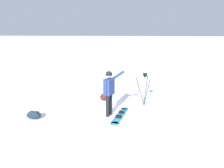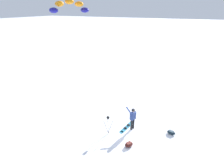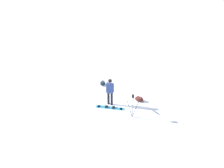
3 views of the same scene
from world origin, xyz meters
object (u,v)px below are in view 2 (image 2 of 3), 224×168
object	(u,v)px
snowboard	(127,127)
gear_bag_large	(171,132)
traction_kite	(70,6)
camera_tripod	(108,122)
gear_bag_small	(129,144)
snowboarder	(133,117)

from	to	relation	value
snowboard	gear_bag_large	distance (m)	3.20
traction_kite	camera_tripod	distance (m)	10.08
gear_bag_small	snowboarder	bearing A→B (deg)	-166.37
snowboarder	camera_tripod	bearing A→B (deg)	-45.79
snowboarder	traction_kite	size ratio (longest dim) A/B	0.48
snowboarder	camera_tripod	distance (m)	1.87
snowboard	gear_bag_large	world-z (taller)	gear_bag_large
traction_kite	gear_bag_large	world-z (taller)	traction_kite
traction_kite	gear_bag_small	bearing A→B (deg)	58.89
traction_kite	camera_tripod	world-z (taller)	traction_kite
snowboarder	snowboard	distance (m)	1.11
snowboard	gear_bag_small	size ratio (longest dim) A/B	2.58
traction_kite	gear_bag_small	distance (m)	11.93
snowboard	camera_tripod	world-z (taller)	camera_tripod
camera_tripod	gear_bag_small	world-z (taller)	camera_tripod
gear_bag_large	camera_tripod	bearing A→B (deg)	-64.44
snowboarder	traction_kite	xyz separation A→B (m)	(-2.61, -6.90, 7.39)
snowboarder	snowboard	size ratio (longest dim) A/B	0.98
snowboarder	traction_kite	distance (m)	10.45
camera_tripod	gear_bag_large	bearing A→B (deg)	115.56
traction_kite	gear_bag_small	size ratio (longest dim) A/B	5.33
snowboarder	snowboard	xyz separation A→B (m)	(0.01, -0.41, -1.03)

